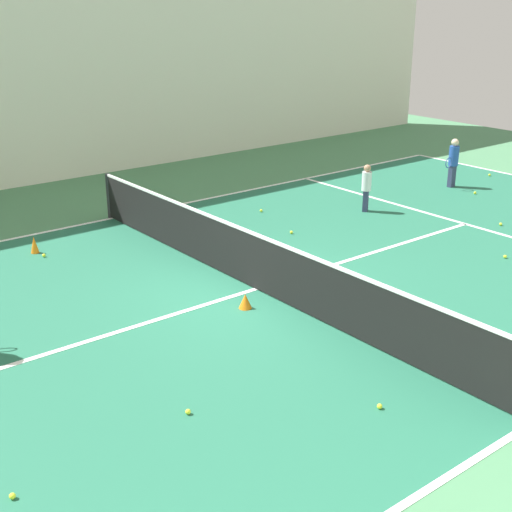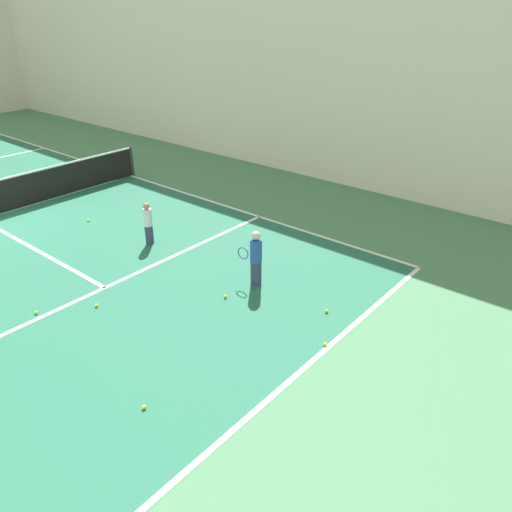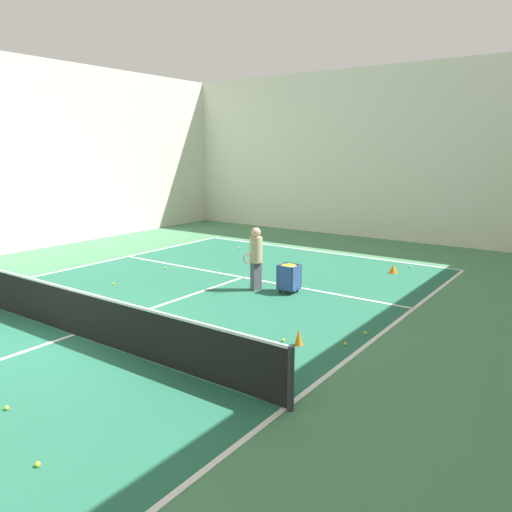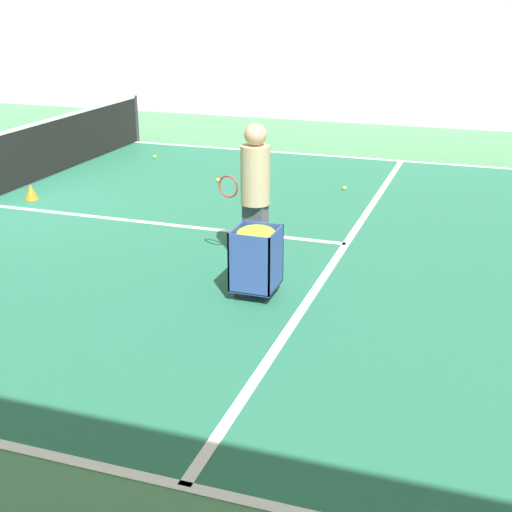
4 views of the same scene
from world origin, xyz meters
name	(u,v)px [view 3 (image 3 of 4)]	position (x,y,z in m)	size (l,w,h in m)	color
ground_plane	(74,335)	(0.00, 0.00, 0.00)	(33.87, 33.87, 0.00)	#477F56
court_playing_area	(74,335)	(0.00, 0.00, 0.00)	(10.60, 21.74, 0.00)	#23664C
line_baseline_far	(319,251)	(0.00, 10.87, 0.01)	(10.60, 0.10, 0.00)	white
line_sideline_right	(285,408)	(5.30, 0.00, 0.01)	(0.10, 21.74, 0.00)	white
line_service_far	(243,277)	(0.00, 5.98, 0.01)	(10.60, 0.10, 0.00)	white
line_centre_service	(74,335)	(0.00, 0.00, 0.01)	(0.10, 11.95, 0.00)	white
hall_enclosure_far	(367,154)	(0.00, 15.01, 3.65)	(18.73, 0.15, 7.30)	silver
tennis_net	(72,311)	(0.00, 0.00, 0.53)	(10.90, 0.10, 1.03)	#2D2D33
coach_at_net	(256,255)	(1.14, 5.07, 1.02)	(0.42, 0.71, 1.77)	#4C4C56
ball_cart	(289,273)	(2.02, 5.39, 0.56)	(0.51, 0.48, 0.81)	#2D478C
training_cone_0	(393,269)	(3.56, 9.21, 0.15)	(0.27, 0.27, 0.29)	orange
training_cone_2	(84,317)	(-0.52, 0.63, 0.13)	(0.22, 0.22, 0.25)	orange
training_cone_3	(299,337)	(4.18, 2.29, 0.17)	(0.16, 0.16, 0.34)	orange
tennis_ball_1	(410,267)	(3.76, 10.25, 0.04)	(0.07, 0.07, 0.07)	yellow
tennis_ball_2	(38,464)	(3.57, -2.99, 0.04)	(0.07, 0.07, 0.07)	yellow
tennis_ball_6	(365,333)	(5.03, 3.62, 0.04)	(0.07, 0.07, 0.07)	yellow
tennis_ball_8	(165,268)	(-2.75, 5.36, 0.04)	(0.07, 0.07, 0.07)	yellow
tennis_ball_10	(345,344)	(4.96, 2.81, 0.04)	(0.07, 0.07, 0.07)	yellow
tennis_ball_11	(24,291)	(-3.94, 1.17, 0.04)	(0.07, 0.07, 0.07)	yellow
tennis_ball_15	(113,284)	(-2.56, 3.10, 0.04)	(0.07, 0.07, 0.07)	yellow
tennis_ball_18	(7,408)	(1.90, -2.48, 0.04)	(0.07, 0.07, 0.07)	yellow
tennis_ball_20	(239,248)	(-2.89, 9.54, 0.04)	(0.07, 0.07, 0.07)	yellow
tennis_ball_22	(283,340)	(3.84, 2.25, 0.04)	(0.07, 0.07, 0.07)	yellow
tennis_ball_23	(253,246)	(-2.60, 10.10, 0.04)	(0.07, 0.07, 0.07)	yellow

